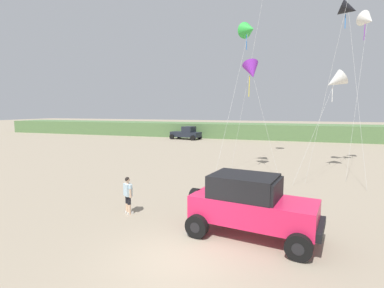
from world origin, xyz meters
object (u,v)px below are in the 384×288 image
Objects in this scene: person_watching at (128,193)px; distant_pickup at (186,133)px; jeep at (251,204)px; kite_blue_swept at (335,81)px; kite_green_box at (348,9)px; kite_yellow_diamond at (249,30)px; kite_black_sled at (368,20)px; cooler_box at (196,228)px; kite_red_delta at (252,71)px.

distant_pickup reaches higher than person_watching.
jeep is 15.02m from kite_blue_swept.
kite_green_box is 1.12× the size of kite_yellow_diamond.
kite_blue_swept is 7.26m from kite_yellow_diamond.
kite_black_sled is (11.86, 14.59, 10.26)m from person_watching.
cooler_box is 0.11× the size of distant_pickup.
kite_green_box is 1.63× the size of kite_blue_swept.
person_watching is 12.88m from kite_red_delta.
kite_yellow_diamond reaches higher than person_watching.
kite_green_box reaches higher than jeep.
kite_black_sled is (2.18, 1.88, 4.56)m from kite_blue_swept.
jeep reaches higher than cooler_box.
kite_black_sled is (1.60, 1.85, -0.36)m from kite_green_box.
kite_black_sled reaches higher than cooler_box.
kite_black_sled is (8.40, 15.61, 11.00)m from cooler_box.
kite_green_box is 1.02× the size of kite_black_sled.
cooler_box is 13.52m from kite_red_delta.
kite_red_delta is at bearing -152.33° from kite_black_sled.
jeep is 0.66× the size of kite_blue_swept.
jeep reaches higher than distant_pickup.
distant_pickup is at bearing 120.45° from kite_red_delta.
person_watching is 0.34× the size of distant_pickup.
kite_yellow_diamond reaches higher than distant_pickup.
cooler_box is 16.39m from kite_blue_swept.
kite_red_delta is at bearing -59.55° from distant_pickup.
jeep reaches higher than person_watching.
kite_blue_swept reaches higher than cooler_box.
distant_pickup is (-11.73, 32.29, 0.75)m from cooler_box.
kite_yellow_diamond is 9.10m from kite_black_sled.
cooler_box is at bearing -91.07° from kite_yellow_diamond.
cooler_box is 15.43m from kite_yellow_diamond.
kite_green_box is at bearing 51.18° from person_watching.
kite_blue_swept is at bearing 72.37° from jeep.
jeep is at bearing -112.85° from kite_black_sled.
distant_pickup reaches higher than cooler_box.
person_watching is at bearing -127.30° from kite_blue_swept.
kite_yellow_diamond is at bearing 71.07° from person_watching.
kite_green_box reaches higher than kite_blue_swept.
kite_green_box reaches higher than distant_pickup.
kite_blue_swept reaches higher than distant_pickup.
kite_blue_swept is at bearing 61.18° from cooler_box.
kite_green_box is (4.81, 13.38, 10.35)m from jeep.
person_watching is at bearing -129.10° from kite_black_sled.
kite_green_box reaches higher than cooler_box.
kite_red_delta is (12.24, -20.82, 6.38)m from distant_pickup.
kite_yellow_diamond is (3.68, 10.72, 9.27)m from person_watching.
kite_red_delta is (-1.47, 11.09, 6.12)m from jeep.
cooler_box is at bearing -16.42° from person_watching.
kite_green_box is 2.47m from kite_black_sled.
person_watching is 21.42m from kite_black_sled.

